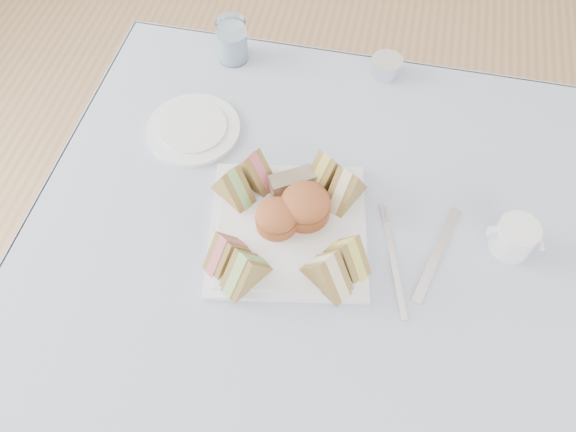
% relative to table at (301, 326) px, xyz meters
% --- Properties ---
extents(floor, '(4.00, 4.00, 0.00)m').
position_rel_table_xyz_m(floor, '(0.00, 0.00, -0.37)').
color(floor, '#9E7751').
rests_on(floor, ground).
extents(table, '(0.90, 0.90, 0.74)m').
position_rel_table_xyz_m(table, '(0.00, 0.00, 0.00)').
color(table, brown).
rests_on(table, floor).
extents(tablecloth, '(1.02, 1.02, 0.01)m').
position_rel_table_xyz_m(tablecloth, '(0.00, 0.00, 0.37)').
color(tablecloth, '#ABBAE4').
rests_on(tablecloth, table).
extents(serving_plate, '(0.33, 0.33, 0.01)m').
position_rel_table_xyz_m(serving_plate, '(-0.04, 0.03, 0.38)').
color(serving_plate, white).
rests_on(serving_plate, tablecloth).
extents(sandwich_fl_a, '(0.08, 0.09, 0.07)m').
position_rel_table_xyz_m(sandwich_fl_a, '(-0.12, -0.06, 0.42)').
color(sandwich_fl_a, olive).
rests_on(sandwich_fl_a, serving_plate).
extents(sandwich_fl_b, '(0.08, 0.10, 0.08)m').
position_rel_table_xyz_m(sandwich_fl_b, '(-0.08, -0.09, 0.43)').
color(sandwich_fl_b, olive).
rests_on(sandwich_fl_b, serving_plate).
extents(sandwich_fr_a, '(0.09, 0.08, 0.08)m').
position_rel_table_xyz_m(sandwich_fr_a, '(0.08, -0.02, 0.43)').
color(sandwich_fr_a, olive).
rests_on(sandwich_fr_a, serving_plate).
extents(sandwich_fr_b, '(0.10, 0.09, 0.08)m').
position_rel_table_xyz_m(sandwich_fr_b, '(0.05, -0.06, 0.43)').
color(sandwich_fr_b, olive).
rests_on(sandwich_fr_b, serving_plate).
extents(sandwich_bl_a, '(0.10, 0.08, 0.08)m').
position_rel_table_xyz_m(sandwich_bl_a, '(-0.15, 0.07, 0.43)').
color(sandwich_bl_a, olive).
rests_on(sandwich_bl_a, serving_plate).
extents(sandwich_bl_b, '(0.10, 0.08, 0.08)m').
position_rel_table_xyz_m(sandwich_bl_b, '(-0.12, 0.11, 0.43)').
color(sandwich_bl_b, olive).
rests_on(sandwich_bl_b, serving_plate).
extents(sandwich_br_a, '(0.08, 0.10, 0.08)m').
position_rel_table_xyz_m(sandwich_br_a, '(0.05, 0.11, 0.43)').
color(sandwich_br_a, olive).
rests_on(sandwich_br_a, serving_plate).
extents(sandwich_br_b, '(0.08, 0.10, 0.08)m').
position_rel_table_xyz_m(sandwich_br_b, '(0.01, 0.14, 0.43)').
color(sandwich_br_b, olive).
rests_on(sandwich_br_b, serving_plate).
extents(scone_left, '(0.10, 0.10, 0.05)m').
position_rel_table_xyz_m(scone_left, '(-0.06, 0.03, 0.41)').
color(scone_left, '#AA5730').
rests_on(scone_left, serving_plate).
extents(scone_right, '(0.12, 0.12, 0.06)m').
position_rel_table_xyz_m(scone_right, '(-0.01, 0.06, 0.42)').
color(scone_right, '#AA5730').
rests_on(scone_right, serving_plate).
extents(pastry_slice, '(0.09, 0.07, 0.04)m').
position_rel_table_xyz_m(pastry_slice, '(-0.05, 0.11, 0.41)').
color(pastry_slice, tan).
rests_on(pastry_slice, serving_plate).
extents(side_plate, '(0.25, 0.25, 0.01)m').
position_rel_table_xyz_m(side_plate, '(-0.27, 0.22, 0.38)').
color(side_plate, white).
rests_on(side_plate, tablecloth).
extents(water_glass, '(0.08, 0.08, 0.10)m').
position_rel_table_xyz_m(water_glass, '(-0.25, 0.44, 0.42)').
color(water_glass, white).
rests_on(water_glass, tablecloth).
extents(tea_strainer, '(0.09, 0.09, 0.04)m').
position_rel_table_xyz_m(tea_strainer, '(0.08, 0.46, 0.39)').
color(tea_strainer, silver).
rests_on(tea_strainer, tablecloth).
extents(knife, '(0.07, 0.21, 0.00)m').
position_rel_table_xyz_m(knife, '(0.23, 0.03, 0.38)').
color(knife, silver).
rests_on(knife, tablecloth).
extents(fork, '(0.06, 0.18, 0.00)m').
position_rel_table_xyz_m(fork, '(0.16, -0.01, 0.38)').
color(fork, silver).
rests_on(fork, tablecloth).
extents(creamer_jug, '(0.08, 0.08, 0.06)m').
position_rel_table_xyz_m(creamer_jug, '(0.35, 0.08, 0.41)').
color(creamer_jug, white).
rests_on(creamer_jug, tablecloth).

